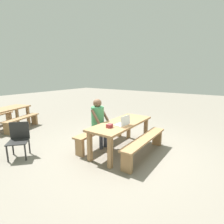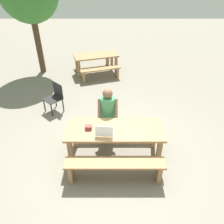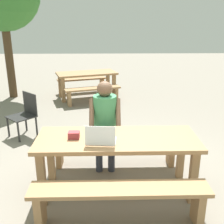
{
  "view_description": "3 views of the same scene",
  "coord_description": "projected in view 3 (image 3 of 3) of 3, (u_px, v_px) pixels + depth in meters",
  "views": [
    {
      "loc": [
        -3.72,
        -2.26,
        1.97
      ],
      "look_at": [
        -0.06,
        0.25,
        1.0
      ],
      "focal_mm": 28.38,
      "sensor_mm": 36.0,
      "label": 1
    },
    {
      "loc": [
        -0.05,
        -3.46,
        3.54
      ],
      "look_at": [
        -0.06,
        0.25,
        1.0
      ],
      "focal_mm": 34.56,
      "sensor_mm": 36.0,
      "label": 2
    },
    {
      "loc": [
        -0.14,
        -3.1,
        2.15
      ],
      "look_at": [
        -0.06,
        0.25,
        1.0
      ],
      "focal_mm": 43.76,
      "sensor_mm": 36.0,
      "label": 3
    }
  ],
  "objects": [
    {
      "name": "picnic_table_mid",
      "position": [
        87.0,
        77.0,
        7.7
      ],
      "size": [
        1.8,
        1.22,
        0.72
      ],
      "rotation": [
        0.0,
        0.0,
        0.31
      ],
      "color": "#9E754C",
      "rests_on": "ground"
    },
    {
      "name": "small_pouch",
      "position": [
        74.0,
        135.0,
        3.36
      ],
      "size": [
        0.14,
        0.11,
        0.08
      ],
      "color": "#993338",
      "rests_on": "picnic_table_front"
    },
    {
      "name": "bench_near",
      "position": [
        120.0,
        197.0,
        2.9
      ],
      "size": [
        1.91,
        0.3,
        0.48
      ],
      "color": "#9E754C",
      "rests_on": "ground"
    },
    {
      "name": "bench_far",
      "position": [
        115.0,
        143.0,
        4.14
      ],
      "size": [
        1.91,
        0.3,
        0.48
      ],
      "color": "#9E754C",
      "rests_on": "ground"
    },
    {
      "name": "plastic_chair",
      "position": [
        25.0,
        114.0,
        5.2
      ],
      "size": [
        0.62,
        0.62,
        0.83
      ],
      "rotation": [
        0.0,
        0.0,
        5.52
      ],
      "color": "#262626",
      "rests_on": "ground"
    },
    {
      "name": "bench_mid_north",
      "position": [
        82.0,
        82.0,
        8.37
      ],
      "size": [
        1.5,
        0.73,
        0.43
      ],
      "rotation": [
        0.0,
        0.0,
        0.31
      ],
      "color": "#9E754C",
      "rests_on": "ground"
    },
    {
      "name": "picnic_table_front",
      "position": [
        117.0,
        146.0,
        3.43
      ],
      "size": [
        2.01,
        0.77,
        0.75
      ],
      "color": "#9E754C",
      "rests_on": "ground"
    },
    {
      "name": "ground_plane",
      "position": [
        117.0,
        189.0,
        3.63
      ],
      "size": [
        30.0,
        30.0,
        0.0
      ],
      "primitive_type": "plane",
      "color": "gray"
    },
    {
      "name": "bench_mid_south",
      "position": [
        93.0,
        92.0,
        7.22
      ],
      "size": [
        1.5,
        0.73,
        0.43
      ],
      "rotation": [
        0.0,
        0.0,
        0.31
      ],
      "color": "#9E754C",
      "rests_on": "ground"
    },
    {
      "name": "person_seated",
      "position": [
        105.0,
        118.0,
        3.96
      ],
      "size": [
        0.45,
        0.43,
        1.32
      ],
      "color": "#333847",
      "rests_on": "ground"
    },
    {
      "name": "laptop",
      "position": [
        101.0,
        139.0,
        3.21
      ],
      "size": [
        0.37,
        0.29,
        0.24
      ],
      "rotation": [
        0.0,
        0.0,
        3.05
      ],
      "color": "white",
      "rests_on": "picnic_table_front"
    }
  ]
}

